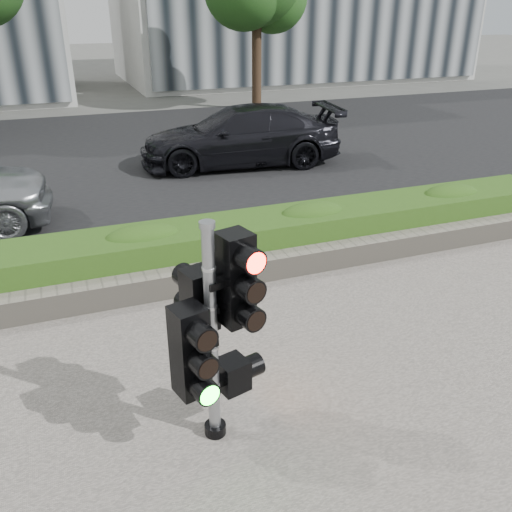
% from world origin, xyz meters
% --- Properties ---
extents(ground, '(120.00, 120.00, 0.00)m').
position_xyz_m(ground, '(0.00, 0.00, 0.00)').
color(ground, '#51514C').
rests_on(ground, ground).
extents(road, '(60.00, 13.00, 0.02)m').
position_xyz_m(road, '(0.00, 10.00, 0.01)').
color(road, black).
rests_on(road, ground).
extents(curb, '(60.00, 0.25, 0.12)m').
position_xyz_m(curb, '(0.00, 3.15, 0.06)').
color(curb, gray).
rests_on(curb, ground).
extents(stone_wall, '(12.00, 0.32, 0.34)m').
position_xyz_m(stone_wall, '(0.00, 1.90, 0.20)').
color(stone_wall, gray).
rests_on(stone_wall, sidewalk).
extents(hedge, '(12.00, 1.00, 0.68)m').
position_xyz_m(hedge, '(0.00, 2.55, 0.37)').
color(hedge, '#53912C').
rests_on(hedge, sidewalk).
extents(traffic_signal, '(0.77, 0.64, 2.12)m').
position_xyz_m(traffic_signal, '(-1.17, -0.88, 1.20)').
color(traffic_signal, black).
rests_on(traffic_signal, sidewalk).
extents(car_dark, '(5.16, 2.63, 1.44)m').
position_xyz_m(car_dark, '(2.20, 8.00, 0.74)').
color(car_dark, black).
rests_on(car_dark, road).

